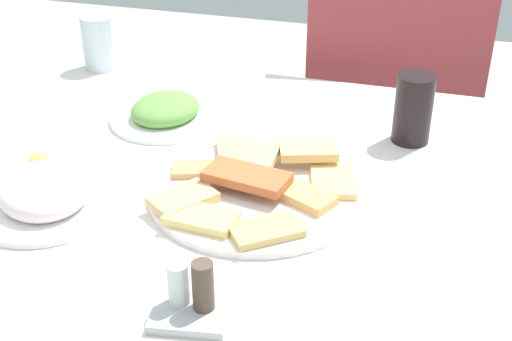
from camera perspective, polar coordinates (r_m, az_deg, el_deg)
dining_table at (r=1.12m, az=-0.01°, el=-4.17°), size 1.11×0.90×0.70m
dining_chair at (r=1.74m, az=10.87°, el=4.84°), size 0.48×0.48×0.94m
pide_platter at (r=1.04m, az=-0.04°, el=-1.50°), size 0.33×0.33×0.04m
salad_plate_greens at (r=1.06m, az=-17.23°, el=-1.83°), size 0.22×0.22×0.06m
salad_plate_rice at (r=1.29m, az=-7.53°, el=4.86°), size 0.21×0.21×0.05m
soda_can at (r=1.21m, az=12.99°, el=5.03°), size 0.09×0.09×0.12m
drinking_glass at (r=1.55m, az=-12.95°, el=10.37°), size 0.07×0.07×0.12m
condiment_caddy at (r=0.82m, az=-5.41°, el=-10.51°), size 0.10×0.10×0.08m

